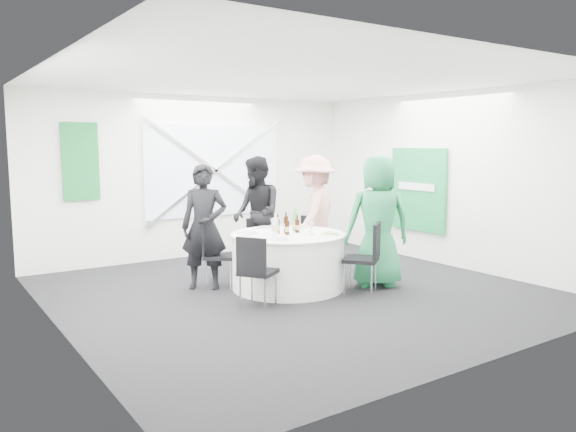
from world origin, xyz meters
TOP-DOWN VIEW (x-y plane):
  - floor at (0.00, 0.00)m, footprint 6.00×6.00m
  - ceiling at (0.00, 0.00)m, footprint 6.00×6.00m
  - wall_back at (0.00, 3.00)m, footprint 6.00×0.00m
  - wall_front at (0.00, -3.00)m, footprint 6.00×0.00m
  - wall_left at (-3.00, 0.00)m, footprint 0.00×6.00m
  - wall_right at (3.00, 0.00)m, footprint 0.00×6.00m
  - window_panel at (0.30, 2.96)m, footprint 2.60×0.03m
  - window_brace_a at (0.30, 2.92)m, footprint 2.63×0.05m
  - window_brace_b at (0.30, 2.92)m, footprint 2.63×0.05m
  - green_banner at (-2.00, 2.95)m, footprint 0.55×0.04m
  - green_sign at (2.94, 0.60)m, footprint 0.05×1.20m
  - banquet_table at (0.00, 0.20)m, footprint 1.56×1.56m
  - chair_back at (0.24, 1.34)m, footprint 0.44×0.45m
  - chair_back_left at (-0.81, 0.83)m, footprint 0.57×0.57m
  - chair_back_right at (0.82, 0.80)m, footprint 0.55×0.55m
  - chair_front_right at (0.68, -0.65)m, footprint 0.61×0.61m
  - chair_front_left at (-0.87, -0.38)m, footprint 0.56×0.56m
  - person_man_back_left at (-0.94, 0.84)m, footprint 0.74×0.69m
  - person_man_back at (0.24, 1.42)m, footprint 0.63×0.94m
  - person_woman_pink at (0.98, 0.90)m, footprint 1.26×1.11m
  - person_woman_green at (1.10, -0.39)m, footprint 1.06×0.93m
  - plate_back at (0.03, 0.78)m, footprint 0.30×0.30m
  - plate_back_left at (-0.48, 0.47)m, footprint 0.29×0.29m
  - plate_back_right at (0.46, 0.55)m, footprint 0.28×0.28m
  - plate_front_right at (0.40, -0.22)m, footprint 0.28×0.28m
  - plate_front_left at (-0.38, -0.14)m, footprint 0.25×0.25m
  - napkin at (-0.39, -0.19)m, footprint 0.19×0.20m
  - beer_bottle_a at (-0.13, 0.26)m, footprint 0.06×0.06m
  - beer_bottle_b at (0.02, 0.28)m, footprint 0.06×0.06m
  - beer_bottle_c at (0.15, 0.20)m, footprint 0.06×0.06m
  - beer_bottle_d at (-0.07, 0.12)m, footprint 0.06×0.06m
  - green_water_bottle at (0.21, 0.33)m, footprint 0.08×0.08m
  - clear_water_bottle at (-0.23, 0.15)m, footprint 0.08×0.08m
  - wine_glass_a at (0.21, -0.06)m, footprint 0.07×0.07m
  - wine_glass_b at (0.34, 0.17)m, footprint 0.07×0.07m
  - wine_glass_c at (-0.35, 0.03)m, footprint 0.07×0.07m
  - wine_glass_d at (-0.03, 0.54)m, footprint 0.07×0.07m
  - fork_a at (-0.42, 0.60)m, footprint 0.08×0.14m
  - knife_a at (-0.56, 0.34)m, footprint 0.09×0.14m
  - fork_b at (0.56, 0.33)m, footprint 0.09×0.14m
  - knife_b at (0.42, 0.60)m, footprint 0.08×0.14m
  - fork_c at (-0.53, -0.01)m, footprint 0.11×0.13m
  - knife_c at (-0.33, -0.27)m, footprint 0.10×0.13m
  - fork_d at (0.18, 0.75)m, footprint 0.15×0.02m
  - knife_d at (-0.15, 0.76)m, footprint 0.15×0.02m
  - fork_e at (0.36, -0.25)m, footprint 0.10×0.13m
  - knife_e at (0.54, -0.01)m, footprint 0.11×0.13m

SIDE VIEW (x-z plane):
  - floor at x=0.00m, z-range 0.00..0.00m
  - banquet_table at x=0.00m, z-range 0.00..0.76m
  - chair_back at x=0.24m, z-range 0.07..0.88m
  - chair_back_right at x=0.82m, z-range 0.07..0.94m
  - chair_front_left at x=-0.87m, z-range 0.07..0.96m
  - chair_back_left at x=-0.81m, z-range 0.07..0.96m
  - chair_front_right at x=0.68m, z-range 0.08..1.03m
  - fork_a at x=-0.42m, z-range 0.76..0.77m
  - knife_a at x=-0.56m, z-range 0.76..0.77m
  - fork_b at x=0.56m, z-range 0.76..0.77m
  - knife_b at x=0.42m, z-range 0.76..0.77m
  - fork_c at x=-0.53m, z-range 0.76..0.77m
  - knife_c at x=-0.33m, z-range 0.76..0.77m
  - fork_d at x=0.18m, z-range 0.76..0.77m
  - knife_d at x=-0.15m, z-range 0.76..0.77m
  - fork_e at x=0.36m, z-range 0.76..0.77m
  - knife_e at x=0.54m, z-range 0.76..0.77m
  - plate_back_left at x=-0.48m, z-range 0.76..0.77m
  - plate_front_left at x=-0.38m, z-range 0.76..0.77m
  - plate_back at x=0.03m, z-range 0.76..0.78m
  - plate_back_right at x=0.46m, z-range 0.76..0.80m
  - plate_front_right at x=0.40m, z-range 0.76..0.80m
  - napkin at x=-0.39m, z-range 0.78..0.82m
  - beer_bottle_c at x=0.15m, z-range 0.73..0.97m
  - person_man_back_left at x=-0.94m, z-range 0.00..1.70m
  - beer_bottle_d at x=-0.07m, z-range 0.73..0.98m
  - beer_bottle_a at x=-0.13m, z-range 0.73..0.99m
  - beer_bottle_b at x=0.02m, z-range 0.73..1.01m
  - clear_water_bottle at x=-0.23m, z-range 0.73..1.03m
  - wine_glass_a at x=0.21m, z-range 0.80..0.97m
  - wine_glass_b at x=0.34m, z-range 0.80..0.97m
  - wine_glass_c at x=-0.35m, z-range 0.80..0.97m
  - wine_glass_d at x=-0.03m, z-range 0.80..0.97m
  - green_water_bottle at x=0.21m, z-range 0.73..1.04m
  - person_man_back at x=0.24m, z-range 0.00..1.79m
  - person_woman_pink at x=0.98m, z-range 0.00..1.80m
  - person_woman_green at x=1.10m, z-range 0.00..1.83m
  - green_sign at x=2.94m, z-range 0.50..1.90m
  - wall_back at x=0.00m, z-range -1.60..4.40m
  - wall_front at x=0.00m, z-range -1.60..4.40m
  - wall_left at x=-3.00m, z-range -1.60..4.40m
  - wall_right at x=3.00m, z-range -1.60..4.40m
  - window_panel at x=0.30m, z-range 0.70..2.30m
  - window_brace_a at x=0.30m, z-range 0.58..2.42m
  - window_brace_b at x=0.30m, z-range 0.58..2.42m
  - green_banner at x=-2.00m, z-range 1.10..2.30m
  - ceiling at x=0.00m, z-range 2.80..2.80m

